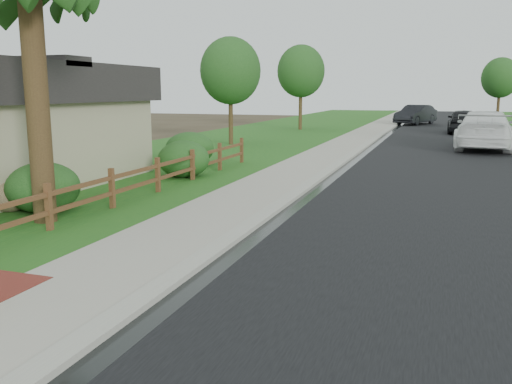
% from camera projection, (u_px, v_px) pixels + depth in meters
% --- Properties ---
extents(ground, '(120.00, 120.00, 0.00)m').
position_uv_depth(ground, '(122.00, 298.00, 8.08)').
color(ground, '#3B3120').
extents(road, '(8.00, 90.00, 0.02)m').
position_uv_depth(road, '(445.00, 133.00, 39.15)').
color(road, black).
rests_on(road, ground).
extents(curb, '(0.40, 90.00, 0.12)m').
position_uv_depth(curb, '(386.00, 131.00, 40.48)').
color(curb, gray).
rests_on(curb, ground).
extents(wet_gutter, '(0.50, 90.00, 0.00)m').
position_uv_depth(wet_gutter, '(391.00, 132.00, 40.38)').
color(wet_gutter, black).
rests_on(wet_gutter, road).
extents(sidewalk, '(2.20, 90.00, 0.10)m').
position_uv_depth(sidewalk, '(368.00, 131.00, 40.90)').
color(sidewalk, '#AEA997').
rests_on(sidewalk, ground).
extents(grass_strip, '(1.60, 90.00, 0.06)m').
position_uv_depth(grass_strip, '(343.00, 131.00, 41.51)').
color(grass_strip, '#18541A').
rests_on(grass_strip, ground).
extents(lawn_near, '(9.00, 90.00, 0.04)m').
position_uv_depth(lawn_near, '(278.00, 129.00, 43.17)').
color(lawn_near, '#18541A').
rests_on(lawn_near, ground).
extents(ranch_fence, '(0.12, 16.92, 1.10)m').
position_uv_depth(ranch_fence, '(136.00, 180.00, 15.07)').
color(ranch_fence, '#54371C').
rests_on(ranch_fence, ground).
extents(white_suv, '(3.30, 7.10, 2.01)m').
position_uv_depth(white_suv, '(485.00, 130.00, 28.43)').
color(white_suv, white).
rests_on(white_suv, road).
extents(dark_car_mid, '(2.11, 5.22, 1.78)m').
position_uv_depth(dark_car_mid, '(463.00, 121.00, 38.94)').
color(dark_car_mid, black).
rests_on(dark_car_mid, road).
extents(dark_car_far, '(3.71, 5.66, 1.76)m').
position_uv_depth(dark_car_far, '(416.00, 115.00, 49.32)').
color(dark_car_far, black).
rests_on(dark_car_far, road).
extents(boulder, '(1.34, 1.14, 0.77)m').
position_uv_depth(boulder, '(7.00, 197.00, 13.76)').
color(boulder, brown).
rests_on(boulder, ground).
extents(shrub_b, '(1.96, 1.96, 1.28)m').
position_uv_depth(shrub_b, '(43.00, 187.00, 13.72)').
color(shrub_b, '#183F16').
rests_on(shrub_b, ground).
extents(shrub_c, '(2.24, 2.24, 1.32)m').
position_uv_depth(shrub_c, '(184.00, 159.00, 19.23)').
color(shrub_c, '#183F16').
rests_on(shrub_c, ground).
extents(shrub_d, '(2.41, 2.41, 1.38)m').
position_uv_depth(shrub_d, '(190.00, 149.00, 22.47)').
color(shrub_d, '#183F16').
rests_on(shrub_d, ground).
extents(tree_near_left, '(3.39, 3.39, 6.01)m').
position_uv_depth(tree_near_left, '(230.00, 71.00, 30.17)').
color(tree_near_left, '#362516').
rests_on(tree_near_left, ground).
extents(tree_mid_left, '(3.67, 3.67, 6.56)m').
position_uv_depth(tree_mid_left, '(301.00, 71.00, 41.89)').
color(tree_mid_left, '#362516').
rests_on(tree_mid_left, ground).
extents(tree_far_right, '(3.24, 3.24, 5.97)m').
position_uv_depth(tree_far_right, '(500.00, 78.00, 48.03)').
color(tree_far_right, '#362516').
rests_on(tree_far_right, ground).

